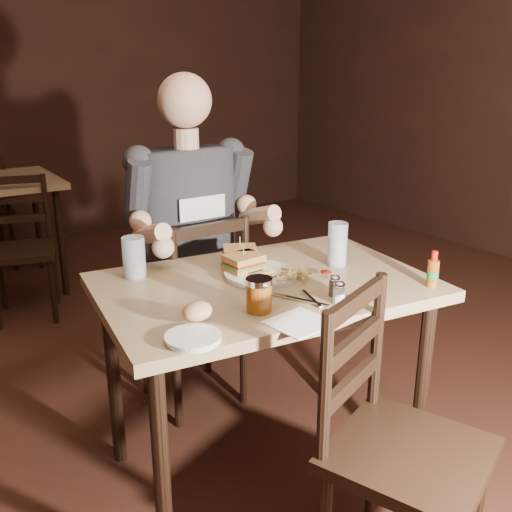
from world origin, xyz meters
TOP-DOWN VIEW (x-y plane):
  - room_shell at (0.00, 0.00)m, footprint 7.00×7.00m
  - main_table at (-0.14, -0.04)m, footprint 1.23×0.93m
  - chair_far at (-0.11, 0.55)m, footprint 0.43×0.46m
  - chair_near at (-0.12, -0.68)m, footprint 0.54×0.56m
  - bg_chair_near at (-0.47, 1.95)m, footprint 0.51×0.53m
  - diner at (-0.11, 0.50)m, footprint 0.59×0.47m
  - dinner_plate at (-0.13, 0.00)m, footprint 0.29×0.29m
  - sandwich_left at (-0.12, 0.14)m, footprint 0.15×0.15m
  - sandwich_right at (-0.16, 0.06)m, footprint 0.13×0.11m
  - fries_pile at (-0.08, -0.08)m, footprint 0.25×0.20m
  - ketchup_dollop at (0.06, -0.13)m, footprint 0.05×0.05m
  - glass_left at (-0.49, 0.26)m, footprint 0.09×0.09m
  - glass_right at (0.18, -0.06)m, footprint 0.08×0.08m
  - hot_sauce at (0.29, -0.41)m, footprint 0.04×0.04m
  - salt_shaker at (-0.07, -0.33)m, footprint 0.04×0.04m
  - pepper_shaker at (-0.04, -0.28)m, footprint 0.04×0.04m
  - syrup_dispenser at (-0.31, -0.23)m, footprint 0.10×0.10m
  - napkin at (-0.26, -0.37)m, footprint 0.18×0.17m
  - knife at (-0.16, -0.23)m, footprint 0.10×0.21m
  - fork at (-0.12, -0.26)m, footprint 0.06×0.14m
  - side_plate at (-0.57, -0.28)m, footprint 0.17×0.17m
  - bread_roll at (-0.50, -0.20)m, footprint 0.10×0.09m

SIDE VIEW (x-z plane):
  - bg_chair_near at x=-0.47m, z-range 0.00..0.85m
  - chair_far at x=-0.11m, z-range 0.00..0.89m
  - chair_near at x=-0.12m, z-range 0.00..0.90m
  - main_table at x=-0.14m, z-range 0.30..1.07m
  - napkin at x=-0.26m, z-range 0.77..0.77m
  - fork at x=-0.12m, z-range 0.77..0.78m
  - side_plate at x=-0.57m, z-range 0.77..0.78m
  - knife at x=-0.16m, z-range 0.77..0.78m
  - dinner_plate at x=-0.13m, z-range 0.77..0.78m
  - ketchup_dollop at x=0.06m, z-range 0.78..0.79m
  - fries_pile at x=-0.08m, z-range 0.78..0.82m
  - pepper_shaker at x=-0.04m, z-range 0.77..0.84m
  - salt_shaker at x=-0.07m, z-range 0.77..0.84m
  - bread_roll at x=-0.50m, z-range 0.78..0.84m
  - syrup_dispenser at x=-0.31m, z-range 0.77..0.88m
  - hot_sauce at x=0.29m, z-range 0.77..0.90m
  - sandwich_left at x=-0.12m, z-range 0.78..0.89m
  - sandwich_right at x=-0.16m, z-range 0.78..0.89m
  - glass_left at x=-0.49m, z-range 0.77..0.92m
  - glass_right at x=0.18m, z-range 0.77..0.93m
  - diner at x=-0.11m, z-range 0.46..1.46m
  - room_shell at x=0.00m, z-range -2.10..4.90m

